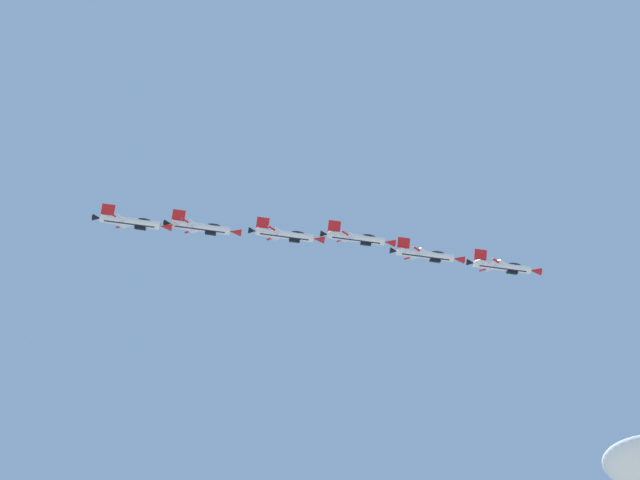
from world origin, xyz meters
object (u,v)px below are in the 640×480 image
(fighter_jet_lead, at_px, (504,267))
(fighter_jet_right_outer, at_px, (202,228))
(fighter_jet_right_wing, at_px, (357,238))
(fighter_jet_left_wing, at_px, (427,255))
(fighter_jet_trail_slot, at_px, (132,222))
(fighter_jet_left_outer, at_px, (286,235))

(fighter_jet_lead, xyz_separation_m, fighter_jet_right_outer, (-63.42, -1.79, -0.94))
(fighter_jet_lead, relative_size, fighter_jet_right_wing, 1.00)
(fighter_jet_left_wing, relative_size, fighter_jet_trail_slot, 1.00)
(fighter_jet_lead, bearing_deg, fighter_jet_trail_slot, -89.75)
(fighter_jet_left_wing, xyz_separation_m, fighter_jet_right_outer, (-47.07, -1.44, -1.90))
(fighter_jet_left_outer, relative_size, fighter_jet_right_outer, 1.00)
(fighter_jet_lead, relative_size, fighter_jet_trail_slot, 1.00)
(fighter_jet_right_wing, distance_m, fighter_jet_left_outer, 14.94)
(fighter_jet_right_wing, height_order, fighter_jet_right_outer, fighter_jet_right_wing)
(fighter_jet_lead, relative_size, fighter_jet_left_outer, 1.00)
(fighter_jet_right_outer, bearing_deg, fighter_jet_right_wing, 88.10)
(fighter_jet_left_wing, bearing_deg, fighter_jet_right_wing, -84.33)
(fighter_jet_left_wing, xyz_separation_m, fighter_jet_right_wing, (-14.94, -1.81, 0.61))
(fighter_jet_lead, distance_m, fighter_jet_right_outer, 63.45)
(fighter_jet_lead, bearing_deg, fighter_jet_right_wing, -87.31)
(fighter_jet_lead, bearing_deg, fighter_jet_right_outer, -89.63)
(fighter_jet_left_wing, relative_size, fighter_jet_right_wing, 1.00)
(fighter_jet_left_outer, distance_m, fighter_jet_right_outer, 17.31)
(fighter_jet_left_wing, distance_m, fighter_jet_left_outer, 29.87)
(fighter_jet_lead, distance_m, fighter_jet_left_wing, 16.38)
(fighter_jet_right_wing, height_order, fighter_jet_left_outer, fighter_jet_right_wing)
(fighter_jet_right_outer, bearing_deg, fighter_jet_trail_slot, -90.29)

